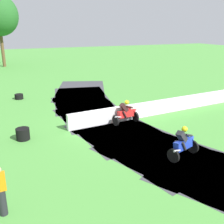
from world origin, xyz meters
name	(u,v)px	position (x,y,z in m)	size (l,w,h in m)	color
ground_plane	(105,123)	(0.00, 0.00, 0.00)	(120.00, 120.00, 0.00)	#4C933D
track_asphalt	(119,121)	(0.92, 0.07, 0.00)	(8.90, 26.77, 0.01)	#3D3D42
safety_barrier	(176,104)	(5.34, 0.40, 0.45)	(0.30, 15.41, 0.90)	white
motorcycle_lead_red	(126,112)	(1.17, -0.43, 0.66)	(1.68, 0.86, 1.42)	black
motorcycle_chase_blue	(184,143)	(1.53, -5.24, 0.66)	(1.68, 1.06, 1.42)	black
tire_stack_near	(19,97)	(-4.11, 7.93, 0.20)	(0.65, 0.65, 0.40)	black
tire_stack_mid_a	(23,134)	(-4.72, -0.45, 0.30)	(0.68, 0.68, 0.60)	black
track_marshal	(1,191)	(-5.90, -6.09, 0.82)	(0.34, 0.24, 1.63)	#232328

